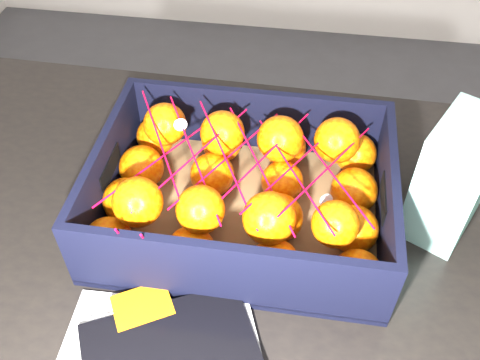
# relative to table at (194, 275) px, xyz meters

# --- Properties ---
(table) EXTENTS (1.22, 0.82, 0.75)m
(table) POSITION_rel_table_xyz_m (0.00, 0.00, 0.00)
(table) COLOR black
(table) RESTS_ON ground
(produce_crate) EXTENTS (0.42, 0.32, 0.12)m
(produce_crate) POSITION_rel_table_xyz_m (0.07, 0.05, 0.14)
(produce_crate) COLOR olive
(produce_crate) RESTS_ON table
(clementine_heap) EXTENTS (0.41, 0.30, 0.12)m
(clementine_heap) POSITION_rel_table_xyz_m (0.07, 0.05, 0.16)
(clementine_heap) COLOR #FF6305
(clementine_heap) RESTS_ON produce_crate
(mesh_net) EXTENTS (0.35, 0.28, 0.09)m
(mesh_net) POSITION_rel_table_xyz_m (0.06, 0.04, 0.21)
(mesh_net) COLOR red
(mesh_net) RESTS_ON clementine_heap
(retail_carton) EXTENTS (0.13, 0.15, 0.19)m
(retail_carton) POSITION_rel_table_xyz_m (0.37, 0.09, 0.19)
(retail_carton) COLOR white
(retail_carton) RESTS_ON table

